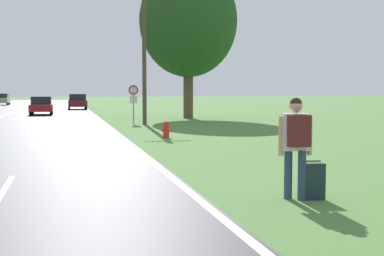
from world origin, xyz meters
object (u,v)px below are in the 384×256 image
at_px(suitcase, 312,181).
at_px(car_maroon_hatchback_receding, 77,101).
at_px(hitchhiker_person, 296,138).
at_px(car_red_sedan_mid_far, 41,105).
at_px(tree_mid_treeline, 188,21).
at_px(car_champagne_sedan_distant, 2,99).
at_px(traffic_sign, 133,95).
at_px(fire_hydrant, 166,129).

bearing_deg(suitcase, car_maroon_hatchback_receding, 8.29).
height_order(hitchhiker_person, car_maroon_hatchback_receding, hitchhiker_person).
relative_size(car_red_sedan_mid_far, car_maroon_hatchback_receding, 1.05).
bearing_deg(tree_mid_treeline, car_champagne_sedan_distant, 112.26).
distance_m(traffic_sign, car_red_sedan_mid_far, 15.17).
xyz_separation_m(hitchhiker_person, fire_hydrant, (0.09, 12.84, -0.75)).
distance_m(fire_hydrant, car_maroon_hatchback_receding, 36.96).
xyz_separation_m(tree_mid_treeline, car_red_sedan_mid_far, (-10.43, 8.12, -6.09)).
xyz_separation_m(hitchhiker_person, car_maroon_hatchback_receding, (-2.64, 49.69, -0.22)).
distance_m(hitchhiker_person, fire_hydrant, 12.86).
bearing_deg(tree_mid_treeline, car_maroon_hatchback_receding, 108.95).
xyz_separation_m(fire_hydrant, car_champagne_sedan_distant, (-12.61, 57.57, 0.49)).
relative_size(fire_hydrant, tree_mid_treeline, 0.06).
xyz_separation_m(tree_mid_treeline, car_champagne_sedan_distant, (-17.15, 41.90, -6.03)).
relative_size(fire_hydrant, car_maroon_hatchback_receding, 0.17).
height_order(hitchhiker_person, fire_hydrant, hitchhiker_person).
xyz_separation_m(fire_hydrant, car_red_sedan_mid_far, (-5.90, 23.80, 0.43)).
height_order(fire_hydrant, car_red_sedan_mid_far, car_red_sedan_mid_far).
bearing_deg(car_maroon_hatchback_receding, car_champagne_sedan_distant, -154.65).
xyz_separation_m(traffic_sign, car_champagne_sedan_distant, (-12.50, 47.76, -0.88)).
distance_m(fire_hydrant, car_champagne_sedan_distant, 58.94).
bearing_deg(hitchhiker_person, tree_mid_treeline, -4.32).
xyz_separation_m(hitchhiker_person, car_red_sedan_mid_far, (-5.80, 36.64, -0.32)).
bearing_deg(fire_hydrant, traffic_sign, 90.65).
bearing_deg(car_red_sedan_mid_far, tree_mid_treeline, 52.14).
height_order(tree_mid_treeline, car_champagne_sedan_distant, tree_mid_treeline).
distance_m(hitchhiker_person, tree_mid_treeline, 29.46).
xyz_separation_m(tree_mid_treeline, car_maroon_hatchback_receding, (-7.27, 21.18, -5.99)).
relative_size(traffic_sign, car_red_sedan_mid_far, 0.53).
bearing_deg(car_champagne_sedan_distant, traffic_sign, -165.64).
bearing_deg(car_red_sedan_mid_far, car_maroon_hatchback_receding, 166.47).
xyz_separation_m(traffic_sign, tree_mid_treeline, (4.64, 5.87, 5.15)).
height_order(suitcase, car_maroon_hatchback_receding, car_maroon_hatchback_receding).
relative_size(suitcase, car_red_sedan_mid_far, 0.16).
bearing_deg(traffic_sign, car_maroon_hatchback_receding, 95.55).
height_order(hitchhiker_person, car_red_sedan_mid_far, hitchhiker_person).
height_order(suitcase, traffic_sign, traffic_sign).
xyz_separation_m(car_maroon_hatchback_receding, car_champagne_sedan_distant, (-9.87, 20.72, -0.04)).
bearing_deg(traffic_sign, car_champagne_sedan_distant, 104.67).
distance_m(car_red_sedan_mid_far, car_maroon_hatchback_receding, 13.43).
distance_m(traffic_sign, car_maroon_hatchback_receding, 27.19).
bearing_deg(traffic_sign, fire_hydrant, -89.35).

